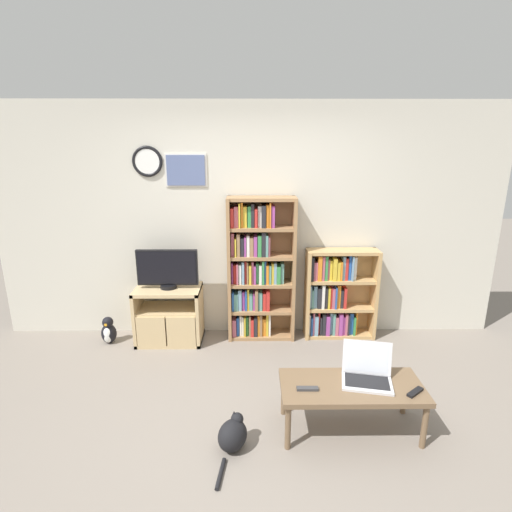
% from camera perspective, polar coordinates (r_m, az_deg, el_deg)
% --- Properties ---
extents(ground_plane, '(18.00, 18.00, 0.00)m').
position_cam_1_polar(ground_plane, '(3.40, -1.02, -23.69)').
color(ground_plane, gray).
extents(wall_back, '(5.65, 0.09, 2.60)m').
position_cam_1_polar(wall_back, '(4.48, -1.05, 4.82)').
color(wall_back, beige).
rests_on(wall_back, ground_plane).
extents(tv_stand, '(0.72, 0.44, 0.63)m').
position_cam_1_polar(tv_stand, '(4.60, -12.31, -8.21)').
color(tv_stand, tan).
rests_on(tv_stand, ground_plane).
extents(television, '(0.66, 0.18, 0.43)m').
position_cam_1_polar(television, '(4.42, -12.53, -1.82)').
color(television, black).
rests_on(television, tv_stand).
extents(bookshelf_tall, '(0.74, 0.28, 1.61)m').
position_cam_1_polar(bookshelf_tall, '(4.44, 0.18, -2.01)').
color(bookshelf_tall, '#9E754C').
rests_on(bookshelf_tall, ground_plane).
extents(bookshelf_short, '(0.80, 0.26, 1.03)m').
position_cam_1_polar(bookshelf_short, '(4.65, 11.24, -5.47)').
color(bookshelf_short, tan).
rests_on(bookshelf_short, ground_plane).
extents(coffee_table, '(1.08, 0.48, 0.40)m').
position_cam_1_polar(coffee_table, '(3.28, 13.47, -18.08)').
color(coffee_table, brown).
rests_on(coffee_table, ground_plane).
extents(laptop, '(0.42, 0.37, 0.28)m').
position_cam_1_polar(laptop, '(3.30, 15.55, -15.67)').
color(laptop, silver).
rests_on(laptop, coffee_table).
extents(remote_near_laptop, '(0.16, 0.05, 0.02)m').
position_cam_1_polar(remote_near_laptop, '(3.14, 7.36, -18.28)').
color(remote_near_laptop, '#38383A').
rests_on(remote_near_laptop, coffee_table).
extents(remote_far_from_laptop, '(0.15, 0.13, 0.02)m').
position_cam_1_polar(remote_far_from_laptop, '(3.29, 21.78, -17.61)').
color(remote_far_from_laptop, black).
rests_on(remote_far_from_laptop, coffee_table).
extents(cat, '(0.29, 0.53, 0.27)m').
position_cam_1_polar(cat, '(3.19, -3.30, -24.11)').
color(cat, black).
rests_on(cat, ground_plane).
extents(penguin_figurine, '(0.17, 0.15, 0.31)m').
position_cam_1_polar(penguin_figurine, '(4.81, -20.32, -10.06)').
color(penguin_figurine, black).
rests_on(penguin_figurine, ground_plane).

